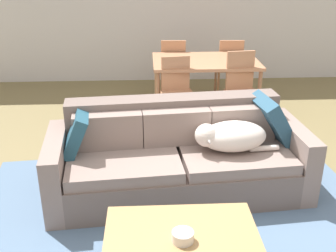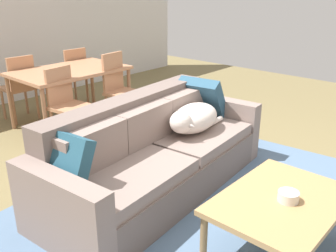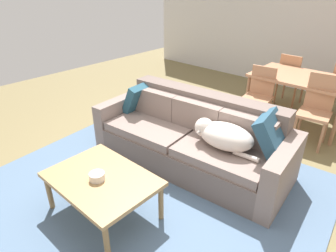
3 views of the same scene
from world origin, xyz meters
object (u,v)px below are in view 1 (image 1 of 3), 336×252
object	(u,v)px
dog_on_left_cushion	(230,136)
dining_chair_far_right	(229,65)
dining_chair_near_right	(242,87)
throw_pillow_by_right_arm	(273,119)
dining_chair_near_left	(177,90)
dining_chair_far_left	(173,65)
bowl_on_coffee_table	(183,237)
dining_table	(205,65)
coffee_table	(182,242)
couch	(178,159)
throw_pillow_by_left_arm	(76,133)

from	to	relation	value
dog_on_left_cushion	dining_chair_far_right	xyz separation A→B (m)	(0.52, 2.73, -0.08)
dining_chair_near_right	throw_pillow_by_right_arm	bearing A→B (deg)	-97.40
dining_chair_near_left	dining_chair_near_right	bearing A→B (deg)	-6.41
dining_chair_near_left	dining_chair_far_left	bearing A→B (deg)	81.67
dog_on_left_cushion	bowl_on_coffee_table	world-z (taller)	dog_on_left_cushion
dining_table	dining_chair_far_left	world-z (taller)	dining_chair_far_left
dining_chair_near_right	dining_chair_far_left	world-z (taller)	dining_chair_near_right
dining_chair_far_right	coffee_table	bearing A→B (deg)	77.25
throw_pillow_by_right_arm	coffee_table	size ratio (longest dim) A/B	0.45
couch	dining_chair_near_left	xyz separation A→B (m)	(0.10, 1.50, 0.18)
dining_chair_near_right	coffee_table	bearing A→B (deg)	-116.57
coffee_table	dining_chair_far_right	size ratio (longest dim) A/B	1.12
coffee_table	bowl_on_coffee_table	size ratio (longest dim) A/B	7.14
couch	dog_on_left_cushion	world-z (taller)	couch
couch	dining_chair_far_right	xyz separation A→B (m)	(0.98, 2.65, 0.18)
dining_chair_near_right	dining_chair_far_right	bearing A→B (deg)	79.95
couch	throw_pillow_by_left_arm	bearing A→B (deg)	176.71
throw_pillow_by_left_arm	dining_chair_near_left	size ratio (longest dim) A/B	0.43
coffee_table	dining_chair_near_right	distance (m)	2.97
throw_pillow_by_left_arm	throw_pillow_by_right_arm	world-z (taller)	throw_pillow_by_right_arm
throw_pillow_by_left_arm	bowl_on_coffee_table	world-z (taller)	throw_pillow_by_left_arm
dining_chair_far_left	dining_chair_far_right	size ratio (longest dim) A/B	1.01
throw_pillow_by_right_arm	dining_chair_near_right	size ratio (longest dim) A/B	0.48
throw_pillow_by_left_arm	throw_pillow_by_right_arm	xyz separation A→B (m)	(1.84, 0.17, 0.03)
coffee_table	dining_chair_far_left	distance (m)	3.94
bowl_on_coffee_table	dining_chair_far_right	world-z (taller)	dining_chair_far_right
dog_on_left_cushion	dining_chair_near_left	world-z (taller)	dining_chair_near_left
couch	dining_table	xyz separation A→B (m)	(0.52, 2.02, 0.36)
dining_chair_near_right	dining_chair_far_left	size ratio (longest dim) A/B	1.06
throw_pillow_by_right_arm	dining_chair_far_right	size ratio (longest dim) A/B	0.51
couch	dining_chair_far_right	size ratio (longest dim) A/B	2.71
bowl_on_coffee_table	dining_chair_far_left	size ratio (longest dim) A/B	0.16
dog_on_left_cushion	coffee_table	xyz separation A→B (m)	(-0.53, -1.20, -0.20)
dining_table	couch	bearing A→B (deg)	-104.48
dog_on_left_cushion	bowl_on_coffee_table	size ratio (longest dim) A/B	5.45
dining_chair_near_right	dining_chair_far_right	size ratio (longest dim) A/B	1.07
dining_chair_near_right	dining_chair_far_right	distance (m)	1.14
coffee_table	dining_chair_far_right	bearing A→B (deg)	75.07
bowl_on_coffee_table	dining_table	distance (m)	3.41
throw_pillow_by_left_arm	dining_table	size ratio (longest dim) A/B	0.28
couch	coffee_table	bearing A→B (deg)	-98.15
dining_chair_far_left	throw_pillow_by_right_arm	bearing A→B (deg)	110.05
throw_pillow_by_right_arm	dining_chair_far_left	size ratio (longest dim) A/B	0.50
coffee_table	dining_chair_near_right	world-z (taller)	dining_chair_near_right
dining_chair_near_left	dining_chair_far_right	world-z (taller)	dining_chair_near_left
dog_on_left_cushion	throw_pillow_by_left_arm	xyz separation A→B (m)	(-1.39, 0.05, 0.04)
bowl_on_coffee_table	dining_chair_near_right	bearing A→B (deg)	70.77
couch	coffee_table	size ratio (longest dim) A/B	2.41
throw_pillow_by_right_arm	dining_chair_near_left	world-z (taller)	dining_chair_near_left
dining_chair_near_left	dining_chair_far_left	distance (m)	1.15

